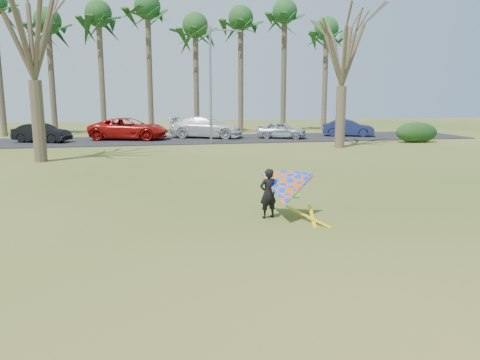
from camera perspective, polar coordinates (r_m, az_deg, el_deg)
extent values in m
plane|color=#285211|center=(11.76, 1.97, -7.04)|extent=(100.00, 100.00, 0.00)
cube|color=black|center=(36.16, -7.35, 4.89)|extent=(46.00, 7.00, 0.06)
cylinder|color=brown|center=(42.55, -21.96, 11.10)|extent=(0.48, 0.48, 9.00)
ellipsoid|color=#184317|center=(42.92, -22.42, 17.50)|extent=(4.84, 4.84, 3.08)
cylinder|color=#4B3E2D|center=(42.05, -16.51, 11.91)|extent=(0.48, 0.48, 9.70)
ellipsoid|color=#1B4217|center=(42.52, -16.89, 18.86)|extent=(4.84, 4.84, 3.08)
cylinder|color=#4A3C2C|center=(41.93, -10.95, 12.63)|extent=(0.48, 0.48, 10.40)
ellipsoid|color=#19481B|center=(42.50, -11.23, 20.06)|extent=(4.84, 4.84, 3.08)
cylinder|color=#4B3A2D|center=(42.16, -5.36, 11.81)|extent=(0.48, 0.48, 9.00)
ellipsoid|color=#1D4819|center=(42.54, -5.48, 18.29)|extent=(4.84, 4.84, 3.08)
cylinder|color=brown|center=(42.80, 0.09, 12.31)|extent=(0.48, 0.48, 9.70)
ellipsoid|color=#184017|center=(43.26, 0.09, 19.14)|extent=(4.84, 4.84, 3.08)
cylinder|color=#4C3E2D|center=(43.79, 5.35, 12.68)|extent=(0.48, 0.48, 10.40)
ellipsoid|color=#1B4D1F|center=(44.34, 5.48, 19.80)|extent=(4.84, 4.84, 3.08)
cylinder|color=#4B3C2D|center=(45.09, 10.31, 11.61)|extent=(0.48, 0.48, 9.00)
ellipsoid|color=#1D4E1B|center=(45.44, 10.51, 17.67)|extent=(4.84, 4.84, 3.08)
cylinder|color=#4A3B2C|center=(26.48, -23.39, 6.56)|extent=(0.64, 0.64, 4.20)
cylinder|color=#4B3D2D|center=(31.58, 12.15, 7.51)|extent=(0.64, 0.64, 3.99)
cylinder|color=gray|center=(33.22, -3.61, 11.32)|extent=(0.16, 0.16, 8.00)
cylinder|color=gray|center=(33.64, -1.92, 17.81)|extent=(2.00, 0.10, 0.10)
cube|color=gray|center=(33.82, -0.16, 17.70)|extent=(0.40, 0.18, 0.12)
ellipsoid|color=#173714|center=(36.43, 20.53, 5.46)|extent=(2.94, 1.33, 1.47)
ellipsoid|color=black|center=(36.61, 21.18, 5.39)|extent=(2.52, 1.18, 1.40)
imported|color=black|center=(36.60, -23.01, 5.31)|extent=(4.31, 2.83, 1.34)
imported|color=#AB100D|center=(36.68, -13.36, 6.10)|extent=(6.41, 4.21, 1.64)
imported|color=silver|center=(37.26, -4.15, 6.45)|extent=(6.21, 4.39, 1.67)
imported|color=#A7AEB5|center=(36.81, 5.08, 6.10)|extent=(4.12, 2.97, 1.30)
imported|color=navy|center=(39.62, 13.05, 6.23)|extent=(4.38, 2.95, 1.36)
imported|color=black|center=(13.42, 3.44, -1.64)|extent=(0.59, 0.46, 1.44)
cone|color=#0544FF|center=(13.28, 5.60, -1.24)|extent=(2.13, 2.39, 2.02)
cube|color=#0CBF19|center=(13.25, 6.20, -1.50)|extent=(0.62, 0.60, 0.24)
cube|color=yellow|center=(13.33, 8.25, -4.95)|extent=(0.85, 1.66, 0.28)
cube|color=yellow|center=(13.58, 8.76, -4.68)|extent=(0.56, 1.76, 0.22)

